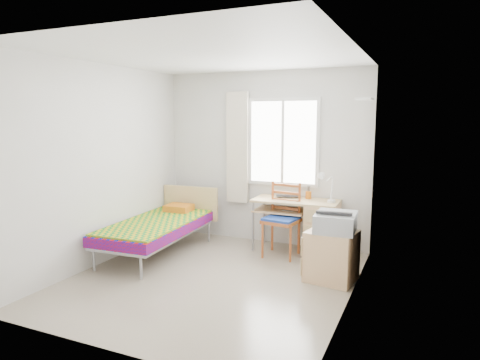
{
  "coord_description": "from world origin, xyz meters",
  "views": [
    {
      "loc": [
        2.29,
        -4.33,
        1.92
      ],
      "look_at": [
        0.12,
        0.55,
        1.13
      ],
      "focal_mm": 32.0,
      "sensor_mm": 36.0,
      "label": 1
    }
  ],
  "objects_px": {
    "desk": "(317,226)",
    "printer": "(336,222)",
    "bed": "(160,225)",
    "chair": "(283,215)",
    "cabinet": "(331,256)"
  },
  "relations": [
    {
      "from": "desk",
      "to": "printer",
      "type": "bearing_deg",
      "value": -65.91
    },
    {
      "from": "bed",
      "to": "desk",
      "type": "bearing_deg",
      "value": 19.97
    },
    {
      "from": "desk",
      "to": "chair",
      "type": "distance_m",
      "value": 0.52
    },
    {
      "from": "cabinet",
      "to": "printer",
      "type": "distance_m",
      "value": 0.41
    },
    {
      "from": "bed",
      "to": "cabinet",
      "type": "relative_size",
      "value": 3.23
    },
    {
      "from": "desk",
      "to": "cabinet",
      "type": "distance_m",
      "value": 1.0
    },
    {
      "from": "cabinet",
      "to": "desk",
      "type": "bearing_deg",
      "value": 120.97
    },
    {
      "from": "desk",
      "to": "chair",
      "type": "xyz_separation_m",
      "value": [
        -0.43,
        -0.24,
        0.16
      ]
    },
    {
      "from": "printer",
      "to": "desk",
      "type": "bearing_deg",
      "value": 112.61
    },
    {
      "from": "bed",
      "to": "desk",
      "type": "distance_m",
      "value": 2.22
    },
    {
      "from": "chair",
      "to": "cabinet",
      "type": "height_order",
      "value": "chair"
    },
    {
      "from": "chair",
      "to": "cabinet",
      "type": "xyz_separation_m",
      "value": [
        0.82,
        -0.67,
        -0.27
      ]
    },
    {
      "from": "desk",
      "to": "cabinet",
      "type": "xyz_separation_m",
      "value": [
        0.39,
        -0.91,
        -0.11
      ]
    },
    {
      "from": "chair",
      "to": "printer",
      "type": "bearing_deg",
      "value": -29.1
    },
    {
      "from": "bed",
      "to": "desk",
      "type": "relative_size",
      "value": 1.62
    }
  ]
}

